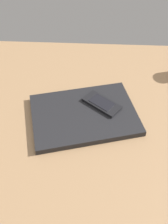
# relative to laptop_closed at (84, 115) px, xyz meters

# --- Properties ---
(desk_surface) EXTENTS (1.20, 0.80, 0.03)m
(desk_surface) POSITION_rel_laptop_closed_xyz_m (0.08, 0.02, -0.02)
(desk_surface) COLOR #9E7751
(desk_surface) RESTS_ON ground
(laptop_closed) EXTENTS (0.35, 0.29, 0.02)m
(laptop_closed) POSITION_rel_laptop_closed_xyz_m (0.00, 0.00, 0.00)
(laptop_closed) COLOR black
(laptop_closed) RESTS_ON desk_surface
(cell_phone_on_laptop) EXTENTS (0.13, 0.11, 0.01)m
(cell_phone_on_laptop) POSITION_rel_laptop_closed_xyz_m (0.05, 0.04, 0.01)
(cell_phone_on_laptop) COLOR black
(cell_phone_on_laptop) RESTS_ON laptop_closed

